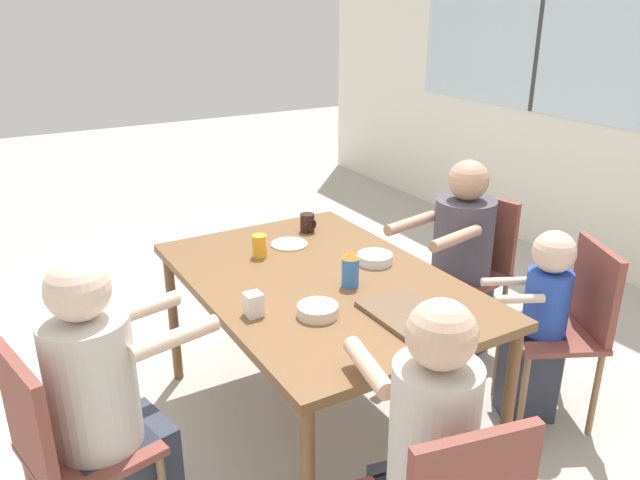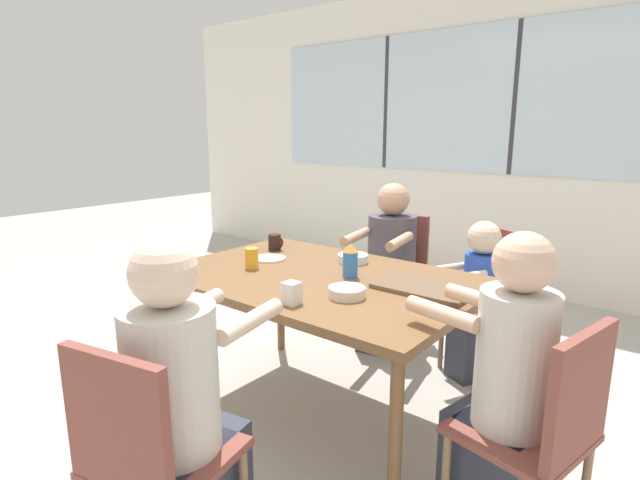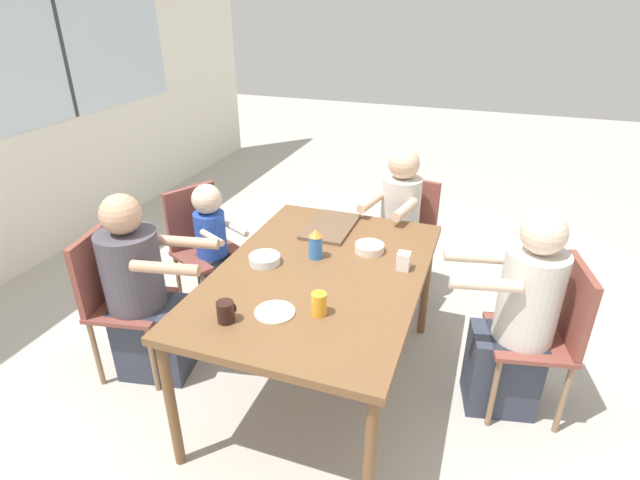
% 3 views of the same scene
% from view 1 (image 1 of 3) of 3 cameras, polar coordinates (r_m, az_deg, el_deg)
% --- Properties ---
extents(ground_plane, '(16.00, 16.00, 0.00)m').
position_cam_1_polar(ground_plane, '(3.15, 0.00, -16.31)').
color(ground_plane, '#B2ADA3').
extents(dining_table, '(1.53, 1.03, 0.77)m').
position_cam_1_polar(dining_table, '(2.77, 0.00, -4.62)').
color(dining_table, brown).
rests_on(dining_table, ground_plane).
extents(chair_for_man_blue_shirt, '(0.47, 0.47, 0.88)m').
position_cam_1_polar(chair_for_man_blue_shirt, '(3.66, 13.98, -1.67)').
color(chair_for_man_blue_shirt, brown).
rests_on(chair_for_man_blue_shirt, ground_plane).
extents(chair_for_man_teal_shirt, '(0.47, 0.47, 0.88)m').
position_cam_1_polar(chair_for_man_teal_shirt, '(2.36, -22.61, -16.65)').
color(chair_for_man_teal_shirt, brown).
rests_on(chair_for_man_teal_shirt, ground_plane).
extents(chair_for_toddler, '(0.54, 0.54, 0.88)m').
position_cam_1_polar(chair_for_toddler, '(3.15, 22.04, -6.55)').
color(chair_for_toddler, brown).
rests_on(chair_for_toddler, ground_plane).
extents(person_woman_green_shirt, '(0.52, 0.36, 1.16)m').
position_cam_1_polar(person_woman_green_shirt, '(2.09, 9.57, -20.49)').
color(person_woman_green_shirt, '#333847').
rests_on(person_woman_green_shirt, ground_plane).
extents(person_man_blue_shirt, '(0.43, 0.64, 1.13)m').
position_cam_1_polar(person_man_blue_shirt, '(3.55, 12.37, -2.75)').
color(person_man_blue_shirt, '#333847').
rests_on(person_man_blue_shirt, ground_plane).
extents(person_man_teal_shirt, '(0.40, 0.59, 1.16)m').
position_cam_1_polar(person_man_teal_shirt, '(2.40, -18.85, -15.41)').
color(person_man_teal_shirt, '#333847').
rests_on(person_man_teal_shirt, ground_plane).
extents(person_toddler, '(0.34, 0.42, 0.96)m').
position_cam_1_polar(person_toddler, '(3.12, 19.30, -7.78)').
color(person_toddler, '#333847').
rests_on(person_toddler, ground_plane).
extents(food_tray_dark, '(0.43, 0.26, 0.02)m').
position_cam_1_polar(food_tray_dark, '(2.43, 8.58, -7.05)').
color(food_tray_dark, brown).
rests_on(food_tray_dark, dining_table).
extents(coffee_mug, '(0.08, 0.08, 0.10)m').
position_cam_1_polar(coffee_mug, '(3.27, -1.14, 1.57)').
color(coffee_mug, black).
rests_on(coffee_mug, dining_table).
extents(sippy_cup, '(0.08, 0.08, 0.17)m').
position_cam_1_polar(sippy_cup, '(2.65, 2.80, -2.51)').
color(sippy_cup, blue).
rests_on(sippy_cup, dining_table).
extents(juice_glass, '(0.07, 0.07, 0.11)m').
position_cam_1_polar(juice_glass, '(2.97, -5.54, -0.54)').
color(juice_glass, gold).
rests_on(juice_glass, dining_table).
extents(milk_carton_small, '(0.07, 0.07, 0.09)m').
position_cam_1_polar(milk_carton_small, '(2.43, -6.10, -5.88)').
color(milk_carton_small, silver).
rests_on(milk_carton_small, dining_table).
extents(bowl_white_shallow, '(0.16, 0.16, 0.05)m').
position_cam_1_polar(bowl_white_shallow, '(2.90, 5.03, -1.70)').
color(bowl_white_shallow, silver).
rests_on(bowl_white_shallow, dining_table).
extents(bowl_cereal, '(0.16, 0.16, 0.05)m').
position_cam_1_polar(bowl_cereal, '(2.43, -0.21, -6.46)').
color(bowl_cereal, silver).
rests_on(bowl_cereal, dining_table).
extents(plate_tortillas, '(0.18, 0.18, 0.01)m').
position_cam_1_polar(plate_tortillas, '(3.11, -2.83, -0.38)').
color(plate_tortillas, beige).
rests_on(plate_tortillas, dining_table).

